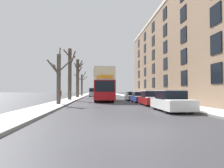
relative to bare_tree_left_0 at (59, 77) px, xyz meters
name	(u,v)px	position (x,y,z in m)	size (l,w,h in m)	color
ground_plane	(143,130)	(5.63, -13.12, -2.91)	(320.00, 320.00, 0.00)	#38383D
sidewalk_left	(83,95)	(-0.32, 39.88, -2.83)	(2.45, 130.00, 0.16)	gray
sidewalk_right	(123,95)	(11.59, 39.88, -2.83)	(2.45, 130.00, 0.16)	gray
terrace_facade_right	(189,53)	(17.30, 7.68, 4.03)	(9.10, 38.10, 13.87)	#8C7056
bare_tree_left_0	(59,77)	(0.00, 0.00, 0.00)	(2.87, 2.32, 6.19)	#4C4238
bare_tree_left_1	(70,72)	(-0.22, 9.72, 1.34)	(1.94, 3.67, 8.05)	#4C4238
bare_tree_left_2	(78,77)	(-0.10, 20.64, 1.27)	(2.04, 1.42, 7.88)	#4C4238
bare_tree_left_3	(82,84)	(-0.17, 32.12, 0.25)	(3.51, 2.06, 6.69)	#4C4238
double_decker_bus	(103,84)	(4.79, 8.43, -0.43)	(2.63, 10.97, 4.40)	red
parked_car_0	(171,102)	(9.27, -6.37, -2.21)	(1.89, 4.47, 1.52)	silver
parked_car_1	(150,99)	(9.27, -0.72, -2.22)	(1.72, 3.99, 1.51)	maroon
parked_car_2	(140,97)	(9.27, 4.38, -2.27)	(1.76, 4.08, 1.38)	navy
parked_car_3	(133,96)	(9.27, 9.59, -2.28)	(1.87, 4.59, 1.36)	#474C56
oncoming_van	(93,92)	(2.88, 30.12, -1.74)	(2.01, 5.23, 2.15)	#9EA3AD
pedestrian_left_sidewalk	(60,95)	(-0.67, 4.45, -1.98)	(0.37, 0.37, 1.69)	#4C4742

